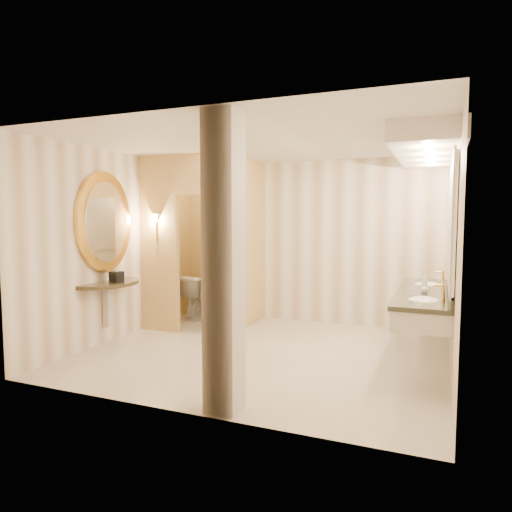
{
  "coord_description": "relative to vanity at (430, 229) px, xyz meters",
  "views": [
    {
      "loc": [
        2.11,
        -5.45,
        1.76
      ],
      "look_at": [
        -0.19,
        0.2,
        1.25
      ],
      "focal_mm": 32.0,
      "sensor_mm": 36.0,
      "label": 1
    }
  ],
  "objects": [
    {
      "name": "wall_left",
      "position": [
        -4.23,
        -0.4,
        -0.28
      ],
      "size": [
        0.02,
        4.0,
        2.7
      ],
      "primitive_type": "cube",
      "color": "white",
      "rests_on": "floor"
    },
    {
      "name": "soap_bottle_c",
      "position": [
        -0.06,
        0.43,
        -0.65
      ],
      "size": [
        0.09,
        0.09,
        0.2
      ],
      "primitive_type": "imported",
      "rotation": [
        0.0,
        0.0,
        -0.23
      ],
      "color": "#C6B28C",
      "rests_on": "vanity"
    },
    {
      "name": "toilet",
      "position": [
        -3.76,
        1.11,
        -1.25
      ],
      "size": [
        0.56,
        0.81,
        0.75
      ],
      "primitive_type": "imported",
      "rotation": [
        0.0,
        0.0,
        2.94
      ],
      "color": "white",
      "rests_on": "floor"
    },
    {
      "name": "wall_back",
      "position": [
        -1.98,
        1.6,
        -0.28
      ],
      "size": [
        4.5,
        0.02,
        2.7
      ],
      "primitive_type": "cube",
      "color": "white",
      "rests_on": "floor"
    },
    {
      "name": "pillar",
      "position": [
        -1.67,
        -2.2,
        -0.28
      ],
      "size": [
        0.3,
        0.3,
        2.7
      ],
      "primitive_type": "cube",
      "color": "beige",
      "rests_on": "floor"
    },
    {
      "name": "soap_bottle_a",
      "position": [
        -0.16,
        -0.43,
        -0.69
      ],
      "size": [
        0.06,
        0.07,
        0.13
      ],
      "primitive_type": "imported",
      "rotation": [
        0.0,
        0.0,
        0.14
      ],
      "color": "beige",
      "rests_on": "vanity"
    },
    {
      "name": "toilet_closet",
      "position": [
        -3.1,
        0.57,
        -0.24
      ],
      "size": [
        1.5,
        1.55,
        2.7
      ],
      "color": "#E0BF75",
      "rests_on": "floor"
    },
    {
      "name": "ceiling",
      "position": [
        -1.98,
        -0.4,
        1.07
      ],
      "size": [
        4.5,
        4.5,
        0.0
      ],
      "primitive_type": "plane",
      "rotation": [
        3.14,
        0.0,
        0.0
      ],
      "color": "silver",
      "rests_on": "wall_back"
    },
    {
      "name": "vanity",
      "position": [
        0.0,
        0.0,
        0.0
      ],
      "size": [
        0.75,
        2.52,
        2.09
      ],
      "color": "beige",
      "rests_on": "floor"
    },
    {
      "name": "wall_front",
      "position": [
        -1.98,
        -2.4,
        -0.28
      ],
      "size": [
        4.5,
        0.02,
        2.7
      ],
      "primitive_type": "cube",
      "color": "white",
      "rests_on": "floor"
    },
    {
      "name": "wall_sconce",
      "position": [
        -3.9,
        0.03,
        0.1
      ],
      "size": [
        0.14,
        0.14,
        0.42
      ],
      "color": "gold",
      "rests_on": "toilet_closet"
    },
    {
      "name": "wall_right",
      "position": [
        0.27,
        -0.4,
        -0.28
      ],
      "size": [
        0.02,
        4.0,
        2.7
      ],
      "primitive_type": "cube",
      "color": "white",
      "rests_on": "floor"
    },
    {
      "name": "console_shelf",
      "position": [
        -4.19,
        -0.8,
        -0.28
      ],
      "size": [
        1.06,
        1.06,
        1.98
      ],
      "color": "black",
      "rests_on": "floor"
    },
    {
      "name": "soap_bottle_b",
      "position": [
        -0.03,
        -0.17,
        -0.7
      ],
      "size": [
        0.09,
        0.09,
        0.11
      ],
      "primitive_type": "imported",
      "rotation": [
        0.0,
        0.0,
        0.07
      ],
      "color": "silver",
      "rests_on": "vanity"
    },
    {
      "name": "tissue_box",
      "position": [
        -4.0,
        -0.81,
        -0.68
      ],
      "size": [
        0.17,
        0.17,
        0.15
      ],
      "primitive_type": "cube",
      "rotation": [
        0.0,
        0.0,
        -0.13
      ],
      "color": "black",
      "rests_on": "console_shelf"
    },
    {
      "name": "floor",
      "position": [
        -1.98,
        -0.4,
        -1.63
      ],
      "size": [
        4.5,
        4.5,
        0.0
      ],
      "primitive_type": "plane",
      "color": "beige",
      "rests_on": "ground"
    }
  ]
}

